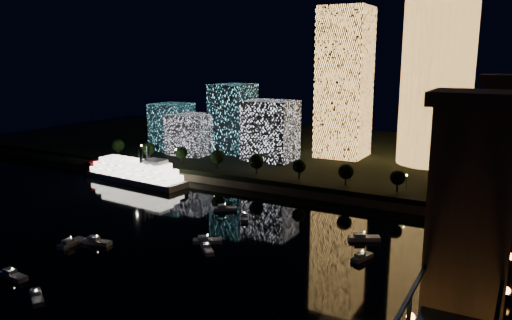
# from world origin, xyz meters

# --- Properties ---
(ground) EXTENTS (520.00, 520.00, 0.00)m
(ground) POSITION_xyz_m (0.00, 0.00, 0.00)
(ground) COLOR black
(ground) RESTS_ON ground
(far_bank) EXTENTS (420.00, 160.00, 5.00)m
(far_bank) POSITION_xyz_m (0.00, 160.00, 2.50)
(far_bank) COLOR black
(far_bank) RESTS_ON ground
(seawall) EXTENTS (420.00, 6.00, 3.00)m
(seawall) POSITION_xyz_m (0.00, 82.00, 1.50)
(seawall) COLOR #6B5E4C
(seawall) RESTS_ON ground
(tower_cylindrical) EXTENTS (34.00, 34.00, 82.77)m
(tower_cylindrical) POSITION_xyz_m (31.71, 146.76, 46.51)
(tower_cylindrical) COLOR #F9AB4F
(tower_cylindrical) RESTS_ON far_bank
(tower_rectangular) EXTENTS (22.94, 22.94, 72.98)m
(tower_rectangular) POSITION_xyz_m (-11.29, 143.81, 41.49)
(tower_rectangular) COLOR #F9AB4F
(tower_rectangular) RESTS_ON far_bank
(midrise_blocks) EXTENTS (79.62, 37.06, 35.46)m
(midrise_blocks) POSITION_xyz_m (-66.62, 119.45, 19.36)
(midrise_blocks) COLOR white
(midrise_blocks) RESTS_ON far_bank
(truss_bridge) EXTENTS (13.00, 266.00, 50.00)m
(truss_bridge) POSITION_xyz_m (65.00, 3.72, 16.25)
(truss_bridge) COLOR #172A49
(truss_bridge) RESTS_ON ground
(riverboat) EXTENTS (56.53, 16.32, 16.80)m
(riverboat) POSITION_xyz_m (-82.03, 66.99, 4.31)
(riverboat) COLOR silver
(riverboat) RESTS_ON ground
(motorboats) EXTENTS (108.96, 84.95, 2.78)m
(motorboats) POSITION_xyz_m (-3.00, 11.23, 0.81)
(motorboats) COLOR silver
(motorboats) RESTS_ON ground
(esplanade_trees) EXTENTS (165.90, 6.59, 8.79)m
(esplanade_trees) POSITION_xyz_m (-37.18, 88.00, 10.47)
(esplanade_trees) COLOR black
(esplanade_trees) RESTS_ON far_bank
(street_lamps) EXTENTS (132.70, 0.70, 5.65)m
(street_lamps) POSITION_xyz_m (-34.00, 94.00, 9.02)
(street_lamps) COLOR black
(street_lamps) RESTS_ON far_bank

